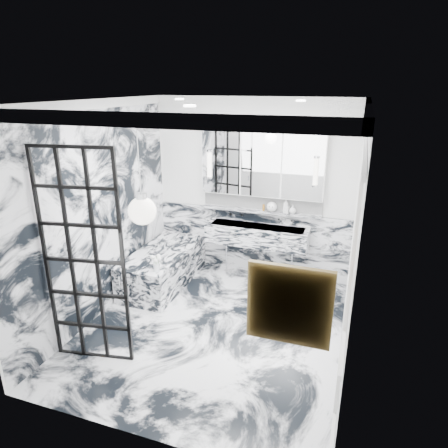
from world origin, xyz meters
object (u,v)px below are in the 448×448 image
at_px(crittall_door, 84,261).
at_px(mirror_cabinet, 262,164).
at_px(bathtub, 163,267).
at_px(trough_sink, 257,235).

distance_m(crittall_door, mirror_cabinet, 3.04).
distance_m(crittall_door, bathtub, 2.09).
bearing_deg(bathtub, crittall_door, -87.89).
xyz_separation_m(mirror_cabinet, bathtub, (-1.32, -0.83, -1.54)).
relative_size(trough_sink, bathtub, 0.97).
xyz_separation_m(trough_sink, mirror_cabinet, (-0.00, 0.17, 1.09)).
height_order(mirror_cabinet, bathtub, mirror_cabinet).
bearing_deg(crittall_door, trough_sink, 54.06).
distance_m(crittall_door, trough_sink, 2.87).
relative_size(crittall_door, mirror_cabinet, 1.27).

